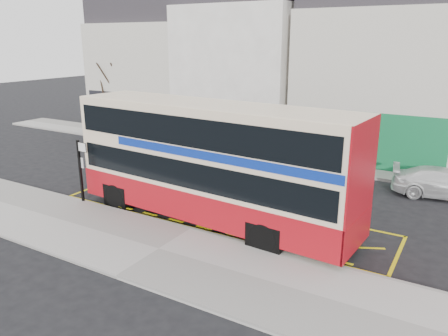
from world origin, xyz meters
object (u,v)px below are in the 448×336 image
Objects in this scene: car_white at (445,183)px; street_tree_left at (111,71)px; bus_stop_post at (81,165)px; street_tree_right at (414,98)px; double_decker_bus at (212,161)px; car_grey at (247,154)px; car_silver at (121,136)px.

street_tree_left is (-23.26, 3.18, 3.96)m from car_white.
street_tree_right reaches higher than bus_stop_post.
car_white is at bearing -60.11° from street_tree_right.
street_tree_left is at bearing 149.36° from double_decker_bus.
car_silver is at bearing 102.24° from car_grey.
double_decker_bus is 5.93m from bus_stop_post.
car_grey is (9.59, -0.05, 0.00)m from car_silver.
double_decker_bus is at bearing 16.60° from bus_stop_post.
bus_stop_post is 9.58m from car_grey.
street_tree_right is (21.06, 0.65, -0.68)m from street_tree_left.
car_white is 5.50m from street_tree_right.
street_tree_left is at bearing 72.71° from car_white.
car_white is at bearing 37.38° from bus_stop_post.
car_grey is 0.91× the size of car_white.
bus_stop_post reaches higher than car_white.
bus_stop_post is at bearing -131.32° from street_tree_right.
double_decker_bus is 2.97× the size of car_silver.
bus_stop_post is 0.47× the size of street_tree_right.
double_decker_bus is at bearing 125.27° from car_white.
double_decker_bus is 4.35× the size of bus_stop_post.
car_grey is at bearing -13.63° from street_tree_left.
street_tree_right is at bearing 20.38° from car_white.
car_grey is 10.12m from car_white.
street_tree_left is (-3.55, 3.14, 3.95)m from car_silver.
street_tree_left is (-9.84, 12.11, 2.82)m from bus_stop_post.
car_silver is at bearing 80.36° from car_white.
street_tree_right is (11.22, 12.76, 2.14)m from bus_stop_post.
car_silver is (-12.03, 7.66, -1.77)m from double_decker_bus.
street_tree_right is at bearing 1.77° from street_tree_left.
street_tree_right is (-2.20, 3.83, 3.28)m from car_white.
bus_stop_post is 15.86m from street_tree_left.
street_tree_left is at bearing 37.22° from car_silver.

